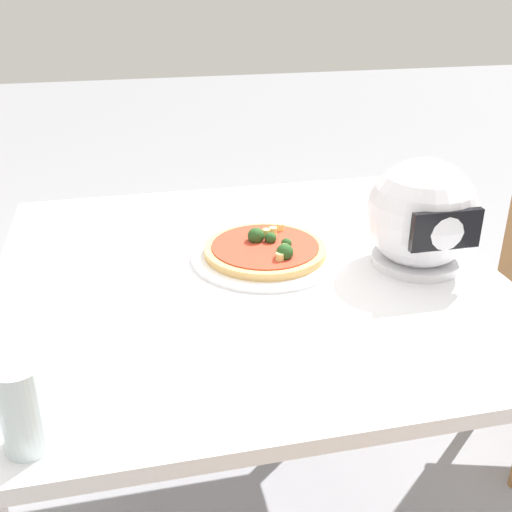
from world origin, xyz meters
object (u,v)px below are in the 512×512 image
pizza (266,249)px  motorcycle_helmet (422,216)px  dining_table (247,302)px  drinking_glass (23,407)px

pizza → motorcycle_helmet: bearing=162.7°
dining_table → drinking_glass: size_ratio=8.02×
pizza → drinking_glass: 0.69m
dining_table → motorcycle_helmet: size_ratio=4.49×
dining_table → pizza: 0.13m
pizza → motorcycle_helmet: (-0.32, 0.10, 0.09)m
motorcycle_helmet → drinking_glass: motorcycle_helmet is taller
dining_table → motorcycle_helmet: (-0.38, 0.05, 0.20)m
pizza → drinking_glass: drinking_glass is taller
motorcycle_helmet → drinking_glass: 0.88m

